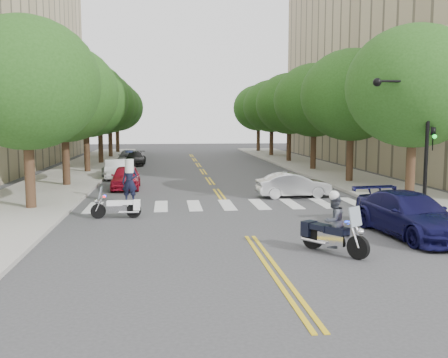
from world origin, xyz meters
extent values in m
plane|color=#38383A|center=(0.00, 0.00, 0.00)|extent=(140.00, 140.00, 0.00)
cube|color=#9E9991|center=(-9.50, 22.00, 0.07)|extent=(5.00, 60.00, 0.15)
cube|color=#9E9991|center=(9.50, 22.00, 0.07)|extent=(5.00, 60.00, 0.15)
cylinder|color=#382316|center=(-8.80, 6.00, 1.66)|extent=(0.44, 0.44, 3.32)
ellipsoid|color=#214A15|center=(-8.80, 6.00, 5.56)|extent=(6.40, 6.40, 5.76)
cylinder|color=#382316|center=(-8.80, 14.00, 1.66)|extent=(0.44, 0.44, 3.32)
ellipsoid|color=#214A15|center=(-8.80, 14.00, 5.56)|extent=(6.40, 6.40, 5.76)
cylinder|color=#382316|center=(-8.80, 22.00, 1.66)|extent=(0.44, 0.44, 3.32)
ellipsoid|color=#214A15|center=(-8.80, 22.00, 5.56)|extent=(6.40, 6.40, 5.76)
cylinder|color=#382316|center=(-8.80, 30.00, 1.66)|extent=(0.44, 0.44, 3.32)
ellipsoid|color=#214A15|center=(-8.80, 30.00, 5.56)|extent=(6.40, 6.40, 5.76)
cylinder|color=#382316|center=(-8.80, 38.00, 1.66)|extent=(0.44, 0.44, 3.32)
ellipsoid|color=#214A15|center=(-8.80, 38.00, 5.56)|extent=(6.40, 6.40, 5.76)
cylinder|color=#382316|center=(-8.80, 46.00, 1.66)|extent=(0.44, 0.44, 3.32)
ellipsoid|color=#214A15|center=(-8.80, 46.00, 5.56)|extent=(6.40, 6.40, 5.76)
cylinder|color=#382316|center=(8.80, 6.00, 1.66)|extent=(0.44, 0.44, 3.32)
ellipsoid|color=#214A15|center=(8.80, 6.00, 5.56)|extent=(6.40, 6.40, 5.76)
cylinder|color=#382316|center=(8.80, 14.00, 1.66)|extent=(0.44, 0.44, 3.32)
ellipsoid|color=#214A15|center=(8.80, 14.00, 5.56)|extent=(6.40, 6.40, 5.76)
cylinder|color=#382316|center=(8.80, 22.00, 1.66)|extent=(0.44, 0.44, 3.32)
ellipsoid|color=#214A15|center=(8.80, 22.00, 5.56)|extent=(6.40, 6.40, 5.76)
cylinder|color=#382316|center=(8.80, 30.00, 1.66)|extent=(0.44, 0.44, 3.32)
ellipsoid|color=#214A15|center=(8.80, 30.00, 5.56)|extent=(6.40, 6.40, 5.76)
cylinder|color=#382316|center=(8.80, 38.00, 1.66)|extent=(0.44, 0.44, 3.32)
ellipsoid|color=#214A15|center=(8.80, 38.00, 5.56)|extent=(6.40, 6.40, 5.76)
cylinder|color=#382316|center=(8.80, 46.00, 1.66)|extent=(0.44, 0.44, 3.32)
ellipsoid|color=#214A15|center=(8.80, 46.00, 5.56)|extent=(6.40, 6.40, 5.76)
cylinder|color=black|center=(8.20, 3.50, 3.00)|extent=(0.16, 0.16, 6.00)
cylinder|color=black|center=(7.00, 3.50, 5.60)|extent=(2.40, 0.10, 0.10)
sphere|color=black|center=(5.90, 3.50, 5.55)|extent=(0.36, 0.36, 0.36)
imported|color=black|center=(8.45, 3.50, 3.20)|extent=(0.16, 0.20, 1.00)
sphere|color=#0CCC26|center=(8.45, 3.35, 3.30)|extent=(0.18, 0.18, 0.18)
cylinder|color=black|center=(2.62, -3.16, 0.35)|extent=(0.52, 0.66, 0.70)
cylinder|color=black|center=(1.67, -1.81, 0.35)|extent=(0.55, 0.68, 0.70)
cube|color=silver|center=(2.12, -2.45, 0.46)|extent=(0.80, 0.95, 0.33)
cube|color=black|center=(2.18, -2.53, 0.72)|extent=(0.72, 0.80, 0.23)
cube|color=black|center=(1.85, -2.07, 0.74)|extent=(0.66, 0.70, 0.16)
cube|color=black|center=(1.59, -1.69, 0.62)|extent=(0.55, 0.51, 0.46)
cube|color=#8C99A5|center=(2.54, -3.05, 1.23)|extent=(0.51, 0.42, 0.56)
cube|color=red|center=(2.54, -2.84, 1.05)|extent=(0.14, 0.14, 0.08)
cube|color=#0C26E5|center=(2.34, -2.98, 1.05)|extent=(0.14, 0.14, 0.08)
imported|color=#474C56|center=(2.12, -2.45, 1.00)|extent=(1.00, 0.95, 1.62)
sphere|color=silver|center=(2.12, -2.45, 1.75)|extent=(0.31, 0.31, 0.31)
cylinder|color=black|center=(-5.61, 3.86, 0.30)|extent=(0.61, 0.13, 0.61)
cylinder|color=black|center=(-4.18, 3.84, 0.30)|extent=(0.61, 0.17, 0.61)
cube|color=silver|center=(-4.85, 3.85, 0.40)|extent=(0.81, 0.30, 0.29)
cube|color=white|center=(-4.94, 3.85, 0.63)|extent=(0.63, 0.33, 0.20)
cube|color=white|center=(-4.45, 3.84, 0.64)|extent=(0.50, 0.36, 0.14)
cube|color=white|center=(-4.05, 3.84, 0.54)|extent=(0.27, 0.40, 0.40)
cube|color=#8C99A5|center=(-5.50, 3.86, 1.07)|extent=(0.14, 0.45, 0.49)
cube|color=red|center=(-5.35, 3.75, 0.91)|extent=(0.09, 0.09, 0.07)
cube|color=#0C26E5|center=(-5.34, 3.96, 0.91)|extent=(0.09, 0.09, 0.07)
imported|color=black|center=(-4.61, 7.65, 1.02)|extent=(0.82, 0.61, 2.04)
imported|color=silver|center=(3.74, 8.50, 0.64)|extent=(3.91, 1.50, 1.27)
imported|color=#0F0E3C|center=(5.51, -0.50, 0.74)|extent=(2.69, 5.34, 1.49)
imported|color=#A51127|center=(-5.20, 12.74, 0.68)|extent=(1.68, 4.01, 1.36)
imported|color=white|center=(-6.30, 18.00, 0.66)|extent=(1.72, 4.09, 1.32)
imported|color=#B1B4B9|center=(-6.30, 19.50, 0.60)|extent=(2.09, 4.34, 1.19)
imported|color=black|center=(-5.60, 28.50, 0.61)|extent=(1.80, 4.22, 1.21)
imported|color=gray|center=(-6.30, 29.50, 0.70)|extent=(1.87, 4.18, 1.39)
camera|label=1|loc=(-2.81, -16.60, 3.97)|focal=40.00mm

